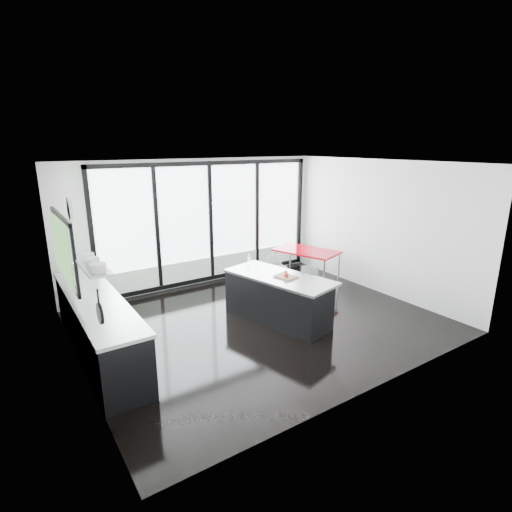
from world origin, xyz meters
TOP-DOWN VIEW (x-y plane):
  - floor at (0.00, 0.00)m, footprint 6.00×5.00m
  - ceiling at (0.00, 0.00)m, footprint 6.00×5.00m
  - wall_back at (0.27, 2.47)m, footprint 6.00×0.09m
  - wall_front at (0.00, -2.50)m, footprint 6.00×0.00m
  - wall_left at (-2.97, 0.27)m, footprint 0.26×5.00m
  - wall_right at (3.00, 0.00)m, footprint 0.00×5.00m
  - counter_cabinets at (-2.67, 0.40)m, footprint 0.69×3.24m
  - island at (0.30, -0.09)m, footprint 1.32×2.19m
  - bar_stool_near at (0.91, -0.41)m, footprint 0.52×0.52m
  - bar_stool_far at (0.92, 0.71)m, footprint 0.48×0.48m
  - red_table at (2.09, 1.22)m, footprint 1.23×1.61m

SIDE VIEW (x-z plane):
  - floor at x=0.00m, z-range 0.00..0.00m
  - bar_stool_far at x=0.92m, z-range 0.00..0.69m
  - bar_stool_near at x=0.91m, z-range 0.00..0.76m
  - red_table at x=2.09m, z-range 0.00..0.76m
  - island at x=0.30m, z-range -0.12..0.96m
  - counter_cabinets at x=-2.67m, z-range -0.22..1.14m
  - wall_back at x=0.27m, z-range -0.13..2.67m
  - wall_front at x=0.00m, z-range 0.00..2.80m
  - wall_right at x=3.00m, z-range 0.00..2.80m
  - wall_left at x=-2.97m, z-range 0.16..2.96m
  - ceiling at x=0.00m, z-range 2.80..2.80m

